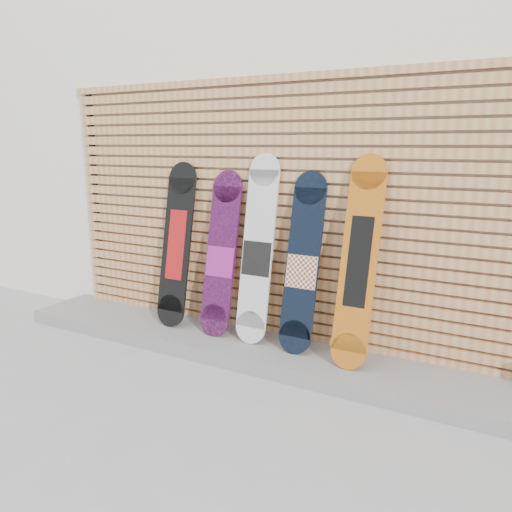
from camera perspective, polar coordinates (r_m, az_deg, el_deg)
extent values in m
plane|color=#98989A|center=(3.74, -3.77, -15.33)|extent=(80.00, 80.00, 0.00)
cube|color=white|center=(6.41, 17.44, 12.52)|extent=(12.00, 5.00, 3.60)
cube|color=gray|center=(4.31, -0.59, -10.47)|extent=(4.60, 0.70, 0.12)
cube|color=#BD814F|center=(4.52, 1.22, -8.29)|extent=(4.20, 0.05, 0.08)
cube|color=#BD814F|center=(4.48, 1.22, -7.14)|extent=(4.20, 0.05, 0.08)
cube|color=#BD814F|center=(4.45, 1.23, -5.96)|extent=(4.20, 0.05, 0.07)
cube|color=#BD814F|center=(4.42, 1.23, -4.77)|extent=(4.20, 0.05, 0.07)
cube|color=#BD814F|center=(4.39, 1.24, -3.56)|extent=(4.20, 0.05, 0.07)
cube|color=#BD814F|center=(4.37, 1.25, -2.34)|extent=(4.20, 0.05, 0.07)
cube|color=#BD814F|center=(4.34, 1.25, -1.10)|extent=(4.20, 0.05, 0.07)
cube|color=#BD814F|center=(4.32, 1.26, 0.14)|extent=(4.20, 0.05, 0.07)
cube|color=#BD814F|center=(4.30, 1.26, 1.41)|extent=(4.20, 0.05, 0.07)
cube|color=#BD814F|center=(4.28, 1.27, 2.68)|extent=(4.20, 0.05, 0.08)
cube|color=#BD814F|center=(4.27, 1.28, 3.96)|extent=(4.20, 0.05, 0.08)
cube|color=#BD814F|center=(4.25, 1.28, 5.25)|extent=(4.20, 0.05, 0.08)
cube|color=#BD814F|center=(4.24, 1.29, 6.55)|extent=(4.20, 0.05, 0.08)
cube|color=#BD814F|center=(4.23, 1.30, 7.86)|extent=(4.20, 0.05, 0.08)
cube|color=#BD814F|center=(4.23, 1.30, 9.17)|extent=(4.20, 0.05, 0.08)
cube|color=#BD814F|center=(4.22, 1.31, 10.48)|extent=(4.20, 0.05, 0.08)
cube|color=#BD814F|center=(4.22, 1.32, 11.80)|extent=(4.20, 0.05, 0.08)
cube|color=#BD814F|center=(4.22, 1.32, 13.12)|extent=(4.20, 0.05, 0.08)
cube|color=#BD814F|center=(4.22, 1.33, 14.44)|extent=(4.20, 0.05, 0.08)
cube|color=#BD814F|center=(4.22, 1.34, 15.75)|extent=(4.20, 0.05, 0.08)
cube|color=#BD814F|center=(4.23, 1.34, 17.06)|extent=(4.20, 0.05, 0.08)
cube|color=#BD814F|center=(4.24, 1.35, 18.37)|extent=(4.20, 0.05, 0.08)
cube|color=black|center=(5.50, -17.73, 5.43)|extent=(0.06, 0.04, 2.23)
cube|color=#BD814F|center=(4.25, 1.36, 19.57)|extent=(4.26, 0.07, 0.06)
cube|color=black|center=(4.59, -9.05, 1.27)|extent=(0.30, 0.27, 1.19)
cylinder|color=black|center=(4.65, -9.72, -6.18)|extent=(0.30, 0.08, 0.29)
cylinder|color=black|center=(4.61, -8.37, 8.79)|extent=(0.30, 0.08, 0.29)
cube|color=maroon|center=(4.59, -9.05, 1.27)|extent=(0.18, 0.15, 0.63)
cube|color=black|center=(4.33, -4.01, 0.29)|extent=(0.28, 0.27, 1.14)
cylinder|color=black|center=(4.38, -4.78, -7.30)|extent=(0.28, 0.08, 0.28)
cylinder|color=black|center=(4.35, -3.24, 7.94)|extent=(0.28, 0.08, 0.28)
cube|color=#961E82|center=(4.33, -4.11, -0.67)|extent=(0.27, 0.08, 0.26)
cube|color=silver|center=(4.14, 0.20, 0.78)|extent=(0.27, 0.27, 1.30)
cylinder|color=silver|center=(4.22, -0.62, -8.15)|extent=(0.27, 0.07, 0.27)
cylinder|color=silver|center=(4.16, 1.03, 9.83)|extent=(0.27, 0.07, 0.27)
cube|color=black|center=(4.14, 0.10, -0.31)|extent=(0.26, 0.08, 0.29)
cube|color=black|center=(3.97, 5.37, -0.77)|extent=(0.27, 0.28, 1.17)
cylinder|color=black|center=(4.03, 4.45, -9.21)|extent=(0.27, 0.08, 0.27)
cylinder|color=black|center=(4.00, 6.29, 7.76)|extent=(0.27, 0.08, 0.27)
cube|color=silver|center=(3.97, 5.26, -1.82)|extent=(0.26, 0.08, 0.26)
cube|color=#B35E13|center=(3.77, 11.68, -0.64)|extent=(0.27, 0.34, 1.31)
cylinder|color=#B35E13|center=(3.83, 10.52, -10.65)|extent=(0.27, 0.09, 0.27)
cylinder|color=#B35E13|center=(3.83, 12.83, 9.35)|extent=(0.27, 0.09, 0.27)
cube|color=black|center=(3.77, 11.68, -0.64)|extent=(0.17, 0.19, 0.66)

